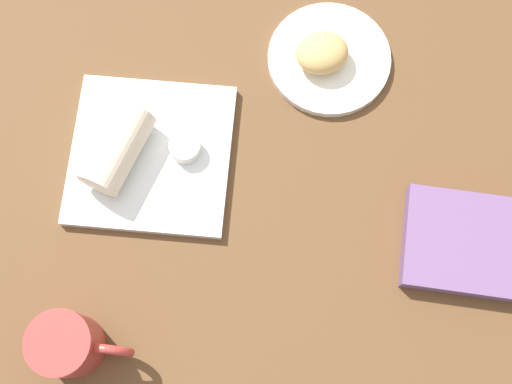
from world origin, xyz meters
The scene contains 8 objects.
dining_table centered at (0.00, 0.00, 2.00)cm, with size 110.00×90.00×4.00cm, color brown.
round_plate centered at (-13.55, -9.11, 4.70)cm, with size 20.05×20.05×1.40cm, color white.
scone_pastry centered at (-12.09, -8.79, 7.65)cm, with size 8.46×7.35×4.50cm, color tan.
square_plate centered at (16.55, 4.13, 4.80)cm, with size 24.66×24.66×1.60cm, color white.
sauce_cup centered at (11.00, 4.25, 6.90)cm, with size 4.82×4.82×2.42cm.
breakfast_wrap centered at (20.99, 4.03, 8.85)cm, with size 6.49×6.49×13.23cm, color beige.
book_stack centered at (-29.19, 23.78, 5.53)cm, with size 21.62×19.47×3.06cm.
coffee_mug centered at (29.27, 32.03, 8.90)cm, with size 13.94×9.01×9.58cm.
Camera 1 is at (4.21, 40.03, 102.55)cm, focal length 46.51 mm.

